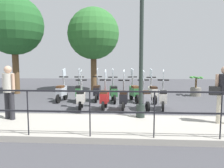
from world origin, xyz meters
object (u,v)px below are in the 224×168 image
tree_distant (93,34)px  scooter_far_0 (153,92)px  pedestrian_distant (9,88)px  scooter_far_1 (134,91)px  scooter_far_3 (97,91)px  scooter_near_2 (124,98)px  potted_palm (196,88)px  scooter_near_1 (145,97)px  scooter_far_2 (114,92)px  scooter_near_4 (81,97)px  scooter_far_5 (62,91)px  scooter_far_4 (79,91)px  pedestrian_with_bag (224,90)px  tree_large (14,26)px  lamp_post_near (141,53)px  scooter_near_3 (105,97)px  scooter_near_0 (163,97)px

tree_distant → scooter_far_0: bearing=-139.0°
pedestrian_distant → scooter_far_0: (3.66, -4.65, -0.60)m
scooter_far_1 → scooter_far_3: size_ratio=1.00×
scooter_near_2 → scooter_far_1: same height
potted_palm → scooter_near_1: scooter_near_1 is taller
scooter_far_2 → scooter_near_4: bearing=134.8°
scooter_far_5 → scooter_far_4: bearing=-82.9°
pedestrian_with_bag → tree_large: bearing=62.4°
pedestrian_distant → scooter_far_2: (3.65, -2.89, -0.60)m
potted_palm → scooter_far_0: scooter_far_0 is taller
scooter_near_4 → scooter_far_4: same height
scooter_far_2 → scooter_far_4: same height
lamp_post_near → scooter_near_4: (1.55, 2.17, -1.65)m
tree_large → lamp_post_near: bearing=-129.2°
scooter_near_2 → scooter_far_0: 2.08m
scooter_near_3 → pedestrian_distant: bearing=130.6°
scooter_near_0 → scooter_near_3: 2.25m
scooter_far_3 → scooter_far_4: same height
pedestrian_distant → scooter_near_3: pedestrian_distant is taller
tree_distant → scooter_far_2: 5.00m
tree_large → scooter_near_1: 8.66m
pedestrian_with_bag → tree_large: (6.03, 8.97, 2.77)m
scooter_near_1 → scooter_near_4: size_ratio=1.00×
tree_distant → scooter_near_3: size_ratio=3.33×
scooter_near_4 → scooter_near_3: bearing=-91.3°
scooter_near_0 → tree_large: bearing=72.8°
scooter_near_0 → scooter_far_3: size_ratio=1.00×
lamp_post_near → tree_large: 8.87m
tree_large → scooter_far_0: 8.54m
potted_palm → scooter_far_2: bearing=115.7°
scooter_near_1 → pedestrian_distant: bearing=107.4°
tree_distant → scooter_near_3: tree_distant is taller
scooter_near_0 → scooter_near_3: same height
pedestrian_distant → scooter_near_2: pedestrian_distant is taller
pedestrian_with_bag → scooter_far_0: (3.72, 1.47, -0.60)m
scooter_far_1 → scooter_far_3: bearing=71.4°
scooter_near_2 → scooter_near_4: 1.64m
scooter_near_3 → scooter_far_1: same height
pedestrian_distant → scooter_near_4: pedestrian_distant is taller
scooter_far_3 → scooter_far_5: size_ratio=1.00×
scooter_far_2 → scooter_far_5: bearing=80.1°
scooter_near_0 → scooter_near_2: same height
potted_palm → scooter_near_1: size_ratio=0.69×
scooter_far_0 → scooter_far_1: (0.16, 0.82, 0.00)m
tree_distant → scooter_near_4: (-5.34, -0.28, -3.04)m
pedestrian_with_bag → scooter_far_2: 4.96m
lamp_post_near → pedestrian_with_bag: size_ratio=2.80×
scooter_near_4 → potted_palm: bearing=-62.5°
scooter_near_2 → tree_distant: bearing=21.7°
tree_distant → scooter_near_2: 6.42m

